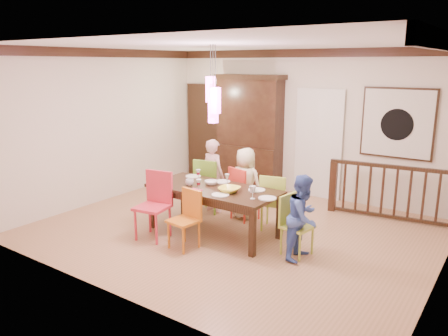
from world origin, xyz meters
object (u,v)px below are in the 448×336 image
Objects in this scene: person_end_right at (303,217)px; china_hutch at (249,132)px; chair_far_left at (210,181)px; person_far_left at (213,176)px; chair_end_right at (297,222)px; balustrade at (396,192)px; person_far_mid at (245,183)px; dining_table at (214,193)px.

china_hutch is at bearing 43.20° from person_end_right.
chair_far_left is 0.41× the size of china_hutch.
person_far_left is at bearing -158.10° from chair_far_left.
china_hutch reaches higher than chair_end_right.
person_far_left reaches higher than balustrade.
person_far_mid reaches higher than chair_far_left.
person_far_left reaches higher than chair_far_left.
dining_table is 1.44m from chair_end_right.
china_hutch reaches higher than balustrade.
dining_table is 0.88m from person_far_mid.
chair_far_left is 1.90m from china_hutch.
dining_table is 3.15m from balustrade.
chair_far_left is 0.79× the size of person_far_mid.
chair_end_right is 0.72× the size of person_end_right.
china_hutch is at bearing 51.61° from chair_end_right.
chair_end_right is at bearing 148.92° from chair_far_left.
dining_table is 2.81m from china_hutch.
china_hutch is at bearing -61.61° from person_far_mid.
dining_table is at bearing 137.19° from person_far_left.
china_hutch reaches higher than person_far_mid.
chair_far_left is 0.43× the size of balustrade.
person_far_left is 2.35m from person_end_right.
balustrade is at bearing -163.80° from chair_far_left.
chair_far_left is 1.15× the size of chair_end_right.
china_hutch reaches higher than dining_table.
chair_end_right is 0.37× the size of balustrade.
person_end_right is (2.23, -0.87, 0.03)m from chair_far_left.
china_hutch reaches higher than person_far_left.
dining_table is 0.92× the size of balustrade.
person_end_right is (2.49, -2.64, -0.61)m from china_hutch.
person_far_left is 0.67m from person_far_mid.
china_hutch is 1.94× the size of person_far_mid.
dining_table is at bearing -141.59° from balustrade.
balustrade reaches higher than chair_end_right.
person_far_left is at bearing 76.78° from chair_end_right.
chair_end_right is at bearing 61.55° from person_end_right.
chair_end_right is (2.11, -0.81, -0.08)m from chair_far_left.
chair_far_left is at bearing 3.40° from person_far_mid.
dining_table is at bearing 86.54° from person_far_mid.
dining_table is 1.55m from person_end_right.
china_hutch is 2.03× the size of person_end_right.
person_far_mid is 1.04× the size of person_end_right.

